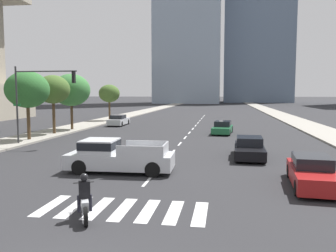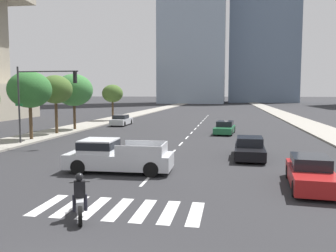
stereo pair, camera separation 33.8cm
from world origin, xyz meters
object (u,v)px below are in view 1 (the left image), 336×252
at_px(sedan_red_1, 312,173).
at_px(street_tree_fourth, 71,90).
at_px(sedan_green_3, 223,128).
at_px(motorcycle_trailing, 85,200).
at_px(street_tree_second, 27,90).
at_px(street_tree_third, 53,90).
at_px(street_tree_fifth, 109,94).
at_px(sedan_silver_2, 119,121).
at_px(pickup_truck, 115,156).
at_px(traffic_signal_far, 39,90).
at_px(sedan_black_0, 249,148).

xyz_separation_m(sedan_red_1, street_tree_fourth, (-20.11, 19.99, 3.76)).
distance_m(sedan_red_1, sedan_green_3, 19.87).
distance_m(motorcycle_trailing, street_tree_second, 20.72).
relative_size(street_tree_second, street_tree_fourth, 0.96).
xyz_separation_m(sedan_red_1, street_tree_second, (-20.11, 11.47, 3.72)).
height_order(street_tree_third, street_tree_fifth, street_tree_third).
distance_m(sedan_red_1, street_tree_second, 23.45).
xyz_separation_m(sedan_silver_2, street_tree_third, (-3.23, -10.64, 3.78)).
xyz_separation_m(pickup_truck, sedan_green_3, (5.42, 18.03, -0.23)).
bearing_deg(sedan_green_3, sedan_silver_2, -112.76).
distance_m(street_tree_second, street_tree_third, 4.47).
relative_size(sedan_green_3, street_tree_fourth, 0.77).
distance_m(street_tree_third, street_tree_fourth, 4.05).
bearing_deg(sedan_green_3, traffic_signal_far, -47.93).
distance_m(sedan_black_0, sedan_silver_2, 24.71).
distance_m(sedan_silver_2, street_tree_fifth, 7.68).
bearing_deg(street_tree_fifth, motorcycle_trailing, -72.60).
relative_size(sedan_silver_2, street_tree_fifth, 0.92).
distance_m(pickup_truck, sedan_silver_2, 26.23).
relative_size(pickup_truck, street_tree_third, 0.97).
bearing_deg(sedan_silver_2, traffic_signal_far, 175.55).
distance_m(motorcycle_trailing, sedan_black_0, 13.29).
distance_m(pickup_truck, street_tree_second, 15.14).
bearing_deg(street_tree_fourth, street_tree_fifth, 90.00).
bearing_deg(motorcycle_trailing, sedan_green_3, -34.54).
relative_size(sedan_red_1, street_tree_fifth, 0.92).
xyz_separation_m(traffic_signal_far, street_tree_third, (-2.27, 6.67, 0.12)).
bearing_deg(sedan_silver_2, street_tree_third, 161.85).
relative_size(motorcycle_trailing, street_tree_fourth, 0.35).
xyz_separation_m(pickup_truck, sedan_silver_2, (-7.57, 25.11, -0.20)).
xyz_separation_m(sedan_black_0, street_tree_second, (-17.93, 4.76, 3.75)).
distance_m(motorcycle_trailing, street_tree_fifth, 39.74).
height_order(traffic_signal_far, street_tree_fifth, traffic_signal_far).
height_order(motorcycle_trailing, street_tree_fifth, street_tree_fifth).
bearing_deg(pickup_truck, traffic_signal_far, -43.99).
bearing_deg(traffic_signal_far, sedan_black_0, -9.27).
distance_m(sedan_red_1, traffic_signal_far, 20.43).
height_order(motorcycle_trailing, street_tree_second, street_tree_second).
distance_m(sedan_black_0, traffic_signal_far, 16.29).
bearing_deg(sedan_silver_2, motorcycle_trailing, -166.06).
xyz_separation_m(pickup_truck, sedan_red_1, (9.31, -1.46, -0.19)).
xyz_separation_m(sedan_green_3, street_tree_second, (-16.22, -8.01, 3.76)).
relative_size(traffic_signal_far, street_tree_fourth, 1.00).
relative_size(pickup_truck, sedan_silver_2, 1.16).
relative_size(street_tree_third, street_tree_fourth, 0.94).
height_order(sedan_silver_2, traffic_signal_far, traffic_signal_far).
relative_size(sedan_red_1, sedan_silver_2, 1.00).
bearing_deg(traffic_signal_far, street_tree_fourth, 101.93).
bearing_deg(street_tree_second, motorcycle_trailing, -54.47).
xyz_separation_m(sedan_red_1, street_tree_third, (-20.11, 15.94, 3.78)).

